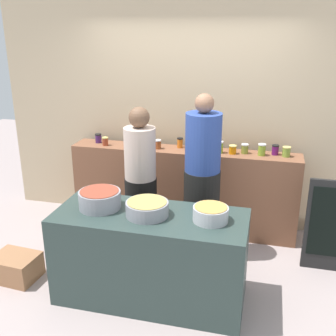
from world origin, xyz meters
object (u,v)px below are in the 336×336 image
at_px(preserve_jar_1, 105,141).
at_px(bread_crate, 16,267).
at_px(preserve_jar_5, 194,146).
at_px(preserve_jar_6, 203,144).
at_px(preserve_jar_8, 233,150).
at_px(cooking_pot_left, 100,199).
at_px(preserve_jar_4, 180,143).
at_px(chalkboard_sign, 332,226).
at_px(cook_with_tongs, 141,190).
at_px(cooking_pot_center, 147,209).
at_px(preserve_jar_9, 245,149).
at_px(cooking_pot_right, 211,214).
at_px(preserve_jar_7, 220,147).
at_px(preserve_jar_12, 286,152).
at_px(preserve_jar_10, 262,150).
at_px(preserve_jar_2, 150,142).
at_px(preserve_jar_3, 158,144).
at_px(cook_in_cap, 202,187).
at_px(preserve_jar_0, 98,138).
at_px(preserve_jar_11, 275,150).

distance_m(preserve_jar_1, bread_crate, 1.74).
bearing_deg(preserve_jar_5, preserve_jar_6, 29.97).
height_order(preserve_jar_8, cooking_pot_left, preserve_jar_8).
relative_size(preserve_jar_5, preserve_jar_6, 0.78).
distance_m(preserve_jar_4, chalkboard_sign, 1.90).
bearing_deg(cook_with_tongs, cooking_pot_center, -68.25).
bearing_deg(bread_crate, preserve_jar_5, 43.38).
relative_size(preserve_jar_9, cooking_pot_right, 0.37).
distance_m(preserve_jar_7, preserve_jar_9, 0.28).
xyz_separation_m(preserve_jar_8, preserve_jar_12, (0.59, 0.04, 0.01)).
bearing_deg(chalkboard_sign, cooking_pot_center, -152.06).
distance_m(preserve_jar_8, cook_with_tongs, 1.15).
relative_size(preserve_jar_10, cooking_pot_left, 0.35).
distance_m(cooking_pot_center, chalkboard_sign, 1.92).
bearing_deg(cooking_pot_right, preserve_jar_1, 138.08).
relative_size(preserve_jar_2, preserve_jar_3, 0.98).
distance_m(cooking_pot_left, cook_in_cap, 1.14).
height_order(cook_with_tongs, cook_in_cap, cook_in_cap).
height_order(preserve_jar_0, preserve_jar_8, preserve_jar_0).
height_order(preserve_jar_1, preserve_jar_4, preserve_jar_4).
height_order(preserve_jar_3, preserve_jar_11, preserve_jar_11).
distance_m(preserve_jar_4, cook_in_cap, 0.78).
height_order(preserve_jar_0, preserve_jar_1, preserve_jar_0).
bearing_deg(preserve_jar_2, cooking_pot_right, -56.59).
bearing_deg(chalkboard_sign, preserve_jar_12, 131.34).
bearing_deg(preserve_jar_10, cooking_pot_center, -122.85).
bearing_deg(preserve_jar_10, bread_crate, -147.63).
xyz_separation_m(preserve_jar_1, cooking_pot_left, (0.48, -1.31, -0.15)).
relative_size(preserve_jar_7, preserve_jar_11, 1.20).
relative_size(preserve_jar_2, bread_crate, 0.24).
bearing_deg(cooking_pot_center, preserve_jar_11, 54.35).
bearing_deg(preserve_jar_1, preserve_jar_12, 1.96).
bearing_deg(preserve_jar_12, preserve_jar_1, -178.04).
distance_m(preserve_jar_3, cooking_pot_left, 1.35).
height_order(preserve_jar_4, cook_in_cap, cook_in_cap).
height_order(preserve_jar_10, preserve_jar_11, preserve_jar_10).
relative_size(preserve_jar_4, chalkboard_sign, 0.12).
bearing_deg(bread_crate, preserve_jar_12, 29.95).
xyz_separation_m(preserve_jar_2, cooking_pot_center, (0.40, -1.47, -0.17)).
relative_size(preserve_jar_0, preserve_jar_3, 1.04).
bearing_deg(preserve_jar_1, preserve_jar_2, 11.21).
bearing_deg(cook_with_tongs, preserve_jar_12, 24.95).
relative_size(preserve_jar_5, cook_with_tongs, 0.07).
bearing_deg(preserve_jar_6, preserve_jar_11, 1.27).
relative_size(preserve_jar_10, preserve_jar_12, 1.18).
xyz_separation_m(preserve_jar_3, bread_crate, (-1.09, -1.42, -0.95)).
xyz_separation_m(cook_with_tongs, cook_in_cap, (0.64, 0.11, 0.06)).
relative_size(preserve_jar_6, cook_in_cap, 0.08).
relative_size(preserve_jar_3, preserve_jar_7, 0.79).
height_order(preserve_jar_2, preserve_jar_9, preserve_jar_9).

